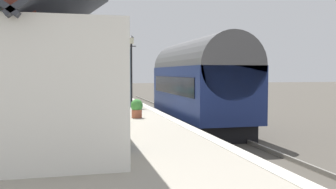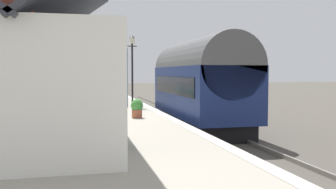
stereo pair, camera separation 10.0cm
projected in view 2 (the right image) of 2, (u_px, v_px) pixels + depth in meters
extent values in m
plane|color=#4C473F|center=(193.00, 137.00, 15.75)|extent=(160.00, 160.00, 0.00)
cube|color=#A39B8C|center=(89.00, 129.00, 14.74)|extent=(32.00, 6.62, 0.92)
cube|color=beige|center=(166.00, 116.00, 15.43)|extent=(32.00, 0.36, 0.02)
cube|color=gray|center=(228.00, 133.00, 16.12)|extent=(52.00, 0.08, 0.14)
cube|color=gray|center=(197.00, 135.00, 15.79)|extent=(52.00, 0.08, 0.14)
cube|color=black|center=(200.00, 122.00, 17.67)|extent=(7.58, 2.29, 0.70)
cube|color=navy|center=(200.00, 91.00, 17.58)|extent=(8.24, 2.70, 2.30)
cylinder|color=#515154|center=(200.00, 67.00, 17.52)|extent=(8.24, 2.65, 2.65)
cube|color=black|center=(172.00, 85.00, 17.25)|extent=(7.00, 0.03, 0.80)
cylinder|color=black|center=(185.00, 116.00, 20.07)|extent=(0.70, 2.16, 0.70)
cylinder|color=black|center=(218.00, 130.00, 15.27)|extent=(0.70, 2.16, 0.70)
cube|color=black|center=(178.00, 81.00, 21.58)|extent=(0.04, 2.16, 0.90)
cylinder|color=#F2EDCC|center=(177.00, 97.00, 21.66)|extent=(0.06, 0.24, 0.24)
cube|color=red|center=(177.00, 105.00, 21.72)|extent=(0.16, 2.56, 0.24)
cube|color=white|center=(34.00, 89.00, 9.11)|extent=(6.04, 3.86, 2.81)
cube|color=#2D3038|center=(73.00, 5.00, 9.21)|extent=(6.54, 2.19, 1.61)
cube|color=slate|center=(117.00, 105.00, 8.64)|extent=(0.90, 0.06, 2.10)
cube|color=slate|center=(124.00, 78.00, 7.24)|extent=(0.80, 0.05, 1.10)
cube|color=slate|center=(112.00, 76.00, 9.96)|extent=(0.80, 0.05, 1.10)
cube|color=teal|center=(99.00, 93.00, 24.89)|extent=(1.42, 0.47, 0.06)
cube|color=teal|center=(102.00, 89.00, 24.92)|extent=(1.40, 0.17, 0.40)
cube|color=black|center=(100.00, 97.00, 24.36)|extent=(0.08, 0.36, 0.44)
cube|color=black|center=(99.00, 96.00, 25.44)|extent=(0.08, 0.36, 0.44)
cube|color=teal|center=(107.00, 104.00, 15.79)|extent=(1.40, 0.40, 0.06)
cube|color=teal|center=(111.00, 99.00, 15.82)|extent=(1.40, 0.11, 0.40)
cube|color=black|center=(108.00, 111.00, 15.26)|extent=(0.06, 0.36, 0.44)
cube|color=black|center=(106.00, 108.00, 16.35)|extent=(0.06, 0.36, 0.44)
cube|color=teal|center=(98.00, 95.00, 22.47)|extent=(1.42, 0.46, 0.06)
cube|color=teal|center=(100.00, 91.00, 22.49)|extent=(1.40, 0.17, 0.40)
cube|color=black|center=(98.00, 99.00, 21.93)|extent=(0.08, 0.36, 0.44)
cube|color=black|center=(98.00, 98.00, 23.03)|extent=(0.08, 0.36, 0.44)
cylinder|color=#9E5138|center=(82.00, 104.00, 19.11)|extent=(0.46, 0.46, 0.39)
ellipsoid|color=olive|center=(82.00, 97.00, 19.09)|extent=(0.48, 0.48, 0.54)
cylinder|color=#9E5138|center=(137.00, 114.00, 14.75)|extent=(0.41, 0.41, 0.32)
ellipsoid|color=#3D8438|center=(137.00, 105.00, 14.73)|extent=(0.49, 0.49, 0.52)
cone|color=teal|center=(52.00, 99.00, 23.42)|extent=(0.33, 0.33, 0.32)
cylinder|color=teal|center=(52.00, 101.00, 23.42)|extent=(0.18, 0.18, 0.06)
ellipsoid|color=#2D7233|center=(52.00, 93.00, 23.40)|extent=(0.48, 0.48, 0.42)
cylinder|color=teal|center=(104.00, 101.00, 21.17)|extent=(0.32, 0.32, 0.36)
ellipsoid|color=#2D7233|center=(104.00, 95.00, 21.15)|extent=(0.45, 0.45, 0.38)
cube|color=gray|center=(51.00, 113.00, 15.26)|extent=(0.85, 0.32, 0.31)
ellipsoid|color=olive|center=(51.00, 106.00, 15.24)|extent=(0.77, 0.29, 0.29)
cylinder|color=black|center=(132.00, 75.00, 19.84)|extent=(0.10, 0.10, 3.37)
cylinder|color=black|center=(132.00, 46.00, 19.75)|extent=(0.05, 0.50, 0.05)
cube|color=beige|center=(132.00, 41.00, 19.73)|extent=(0.24, 0.24, 0.32)
cone|color=black|center=(132.00, 37.00, 19.72)|extent=(0.32, 0.32, 0.14)
cylinder|color=#4C3828|center=(0.00, 92.00, 25.60)|extent=(0.28, 0.28, 2.83)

